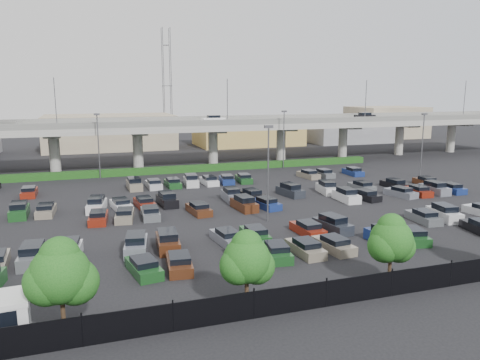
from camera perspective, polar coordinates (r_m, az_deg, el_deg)
name	(u,v)px	position (r m, az deg, el deg)	size (l,w,h in m)	color
ground	(243,204)	(57.80, 0.40, -2.98)	(280.00, 280.00, 0.00)	black
overpass	(185,128)	(87.23, -6.66, 6.29)	(150.00, 13.00, 15.80)	gray
hedge	(196,168)	(81.25, -5.37, 1.42)	(66.00, 1.60, 1.10)	#153810
fence	(378,286)	(33.60, 16.50, -12.26)	(70.00, 0.10, 2.00)	black
tree_row	(377,241)	(34.24, 16.36, -7.14)	(65.07, 3.66, 5.94)	#332316
parked_cars	(249,208)	(53.30, 1.10, -3.49)	(63.14, 41.63, 1.67)	#1C4E20
light_poles	(206,154)	(57.34, -4.15, 3.23)	(66.90, 48.38, 10.30)	#515156
distant_buildings	(210,131)	(119.30, -3.71, 6.01)	(138.00, 24.00, 9.00)	gray
comm_tower	(167,83)	(128.98, -8.88, 11.55)	(2.40, 2.40, 30.00)	#515156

